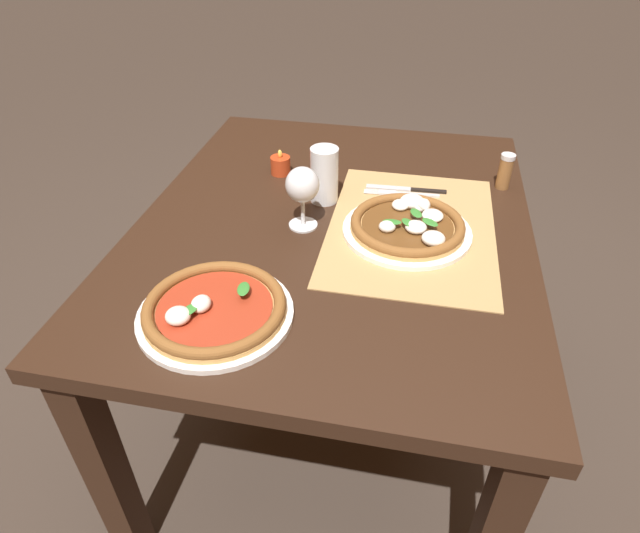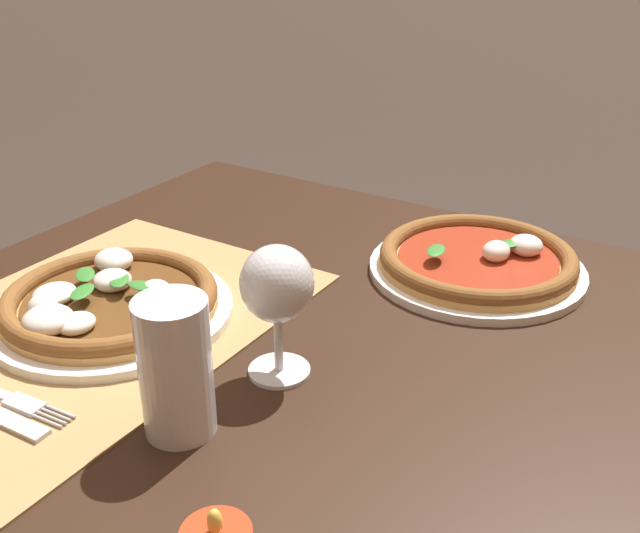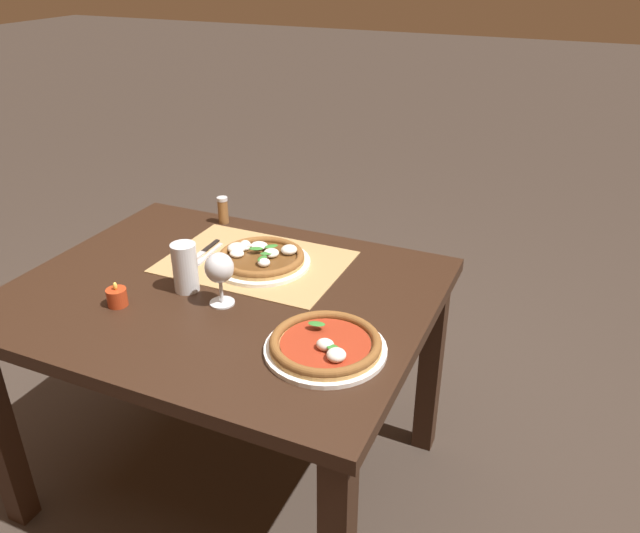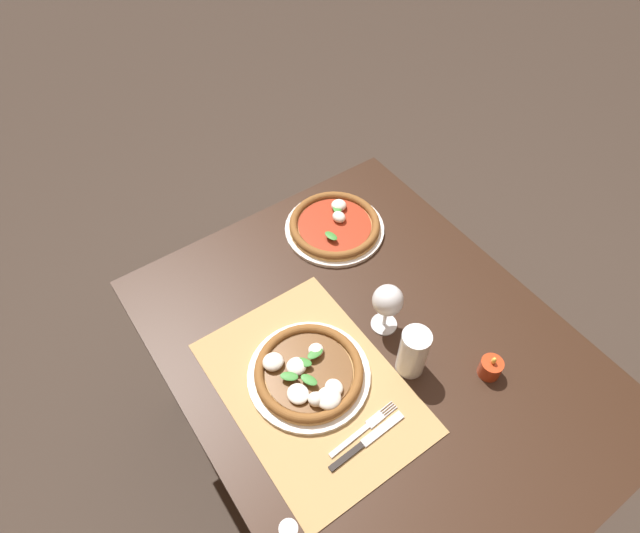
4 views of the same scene
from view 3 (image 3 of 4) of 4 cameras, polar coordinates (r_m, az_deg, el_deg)
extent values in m
plane|color=#382D26|center=(2.28, -7.56, -18.44)|extent=(24.00, 24.00, 0.00)
cube|color=black|center=(1.84, -8.91, -2.59)|extent=(1.20, 0.96, 0.04)
cube|color=black|center=(2.19, 10.08, -8.84)|extent=(0.07, 0.07, 0.70)
cube|color=black|center=(2.60, -13.58, -2.98)|extent=(0.07, 0.07, 0.70)
cube|color=#A88451|center=(1.97, -5.92, 0.43)|extent=(0.56, 0.39, 0.00)
cylinder|color=white|center=(1.95, -5.37, 0.36)|extent=(0.31, 0.31, 0.01)
cylinder|color=tan|center=(1.94, -5.39, 0.65)|extent=(0.27, 0.27, 0.01)
torus|color=brown|center=(1.94, -5.40, 0.91)|extent=(0.27, 0.27, 0.02)
cylinder|color=brown|center=(1.94, -5.39, 0.82)|extent=(0.22, 0.22, 0.00)
ellipsoid|color=silver|center=(1.99, -6.85, 1.96)|extent=(0.04, 0.03, 0.03)
ellipsoid|color=silver|center=(1.95, -2.85, 1.54)|extent=(0.05, 0.05, 0.03)
ellipsoid|color=silver|center=(1.88, -5.15, 0.36)|extent=(0.04, 0.04, 0.02)
ellipsoid|color=silver|center=(1.95, -7.62, 1.17)|extent=(0.05, 0.04, 0.02)
ellipsoid|color=silver|center=(1.99, -6.98, 1.75)|extent=(0.04, 0.03, 0.02)
ellipsoid|color=silver|center=(2.00, -5.59, 1.91)|extent=(0.06, 0.05, 0.02)
ellipsoid|color=silver|center=(1.94, -4.49, 1.23)|extent=(0.05, 0.05, 0.03)
ellipsoid|color=silver|center=(1.98, -7.63, 1.69)|extent=(0.06, 0.06, 0.03)
ellipsoid|color=#337A2D|center=(1.97, -4.49, 1.86)|extent=(0.05, 0.05, 0.00)
ellipsoid|color=#337A2D|center=(1.89, -5.29, 0.75)|extent=(0.03, 0.05, 0.00)
ellipsoid|color=#337A2D|center=(1.92, -4.84, 1.23)|extent=(0.05, 0.05, 0.00)
ellipsoid|color=#337A2D|center=(1.96, -5.86, 1.65)|extent=(0.05, 0.04, 0.00)
cylinder|color=white|center=(1.54, 0.50, -7.57)|extent=(0.30, 0.30, 0.01)
cylinder|color=tan|center=(1.54, 0.51, -7.23)|extent=(0.28, 0.28, 0.01)
torus|color=brown|center=(1.53, 0.51, -6.93)|extent=(0.28, 0.28, 0.02)
cylinder|color=maroon|center=(1.53, 0.51, -7.03)|extent=(0.22, 0.22, 0.00)
ellipsoid|color=silver|center=(1.50, 0.48, -7.15)|extent=(0.04, 0.04, 0.03)
ellipsoid|color=silver|center=(1.47, 1.50, -8.09)|extent=(0.05, 0.05, 0.03)
ellipsoid|color=#337A2D|center=(1.48, 1.25, -7.45)|extent=(0.05, 0.04, 0.00)
ellipsoid|color=#337A2D|center=(1.57, -0.31, -5.26)|extent=(0.05, 0.03, 0.00)
cylinder|color=silver|center=(1.76, -8.93, -3.29)|extent=(0.07, 0.07, 0.00)
cylinder|color=silver|center=(1.74, -9.01, -2.29)|extent=(0.01, 0.01, 0.06)
ellipsoid|color=silver|center=(1.71, -9.19, -0.10)|extent=(0.08, 0.08, 0.08)
ellipsoid|color=#AD5B14|center=(1.71, -9.17, -0.41)|extent=(0.07, 0.07, 0.05)
cylinder|color=silver|center=(1.81, -12.23, -0.08)|extent=(0.07, 0.07, 0.15)
cylinder|color=black|center=(1.82, -12.19, -0.49)|extent=(0.07, 0.07, 0.12)
cylinder|color=silver|center=(1.79, -12.39, 1.38)|extent=(0.07, 0.07, 0.02)
cube|color=#B7B7BC|center=(2.05, -9.78, 1.43)|extent=(0.02, 0.12, 0.00)
cube|color=#B7B7BC|center=(1.99, -10.89, 0.48)|extent=(0.02, 0.05, 0.00)
cylinder|color=#B7B7BC|center=(1.96, -11.73, -0.01)|extent=(0.01, 0.04, 0.00)
cylinder|color=#B7B7BC|center=(1.96, -11.58, -0.04)|extent=(0.01, 0.04, 0.00)
cylinder|color=#B7B7BC|center=(1.96, -11.43, -0.06)|extent=(0.01, 0.04, 0.00)
cylinder|color=#B7B7BC|center=(1.95, -11.28, -0.09)|extent=(0.01, 0.04, 0.00)
cube|color=black|center=(2.09, -9.97, 1.86)|extent=(0.02, 0.10, 0.01)
cube|color=#B7B7BC|center=(2.00, -11.53, 0.62)|extent=(0.02, 0.12, 0.00)
cylinder|color=#B23819|center=(1.81, -18.07, -2.69)|extent=(0.06, 0.06, 0.05)
cylinder|color=silver|center=(1.81, -18.03, -2.89)|extent=(0.04, 0.04, 0.03)
ellipsoid|color=#F9C64C|center=(1.79, -18.23, -1.72)|extent=(0.01, 0.01, 0.02)
cylinder|color=brown|center=(2.25, -8.85, 4.97)|extent=(0.04, 0.04, 0.08)
cylinder|color=#BCBCC1|center=(2.24, -8.94, 6.12)|extent=(0.04, 0.04, 0.01)
camera|label=1|loc=(1.54, 33.39, 16.18)|focal=30.00mm
camera|label=2|loc=(1.71, -34.71, 8.49)|focal=42.00mm
camera|label=4|loc=(2.33, -15.94, 34.36)|focal=30.00mm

